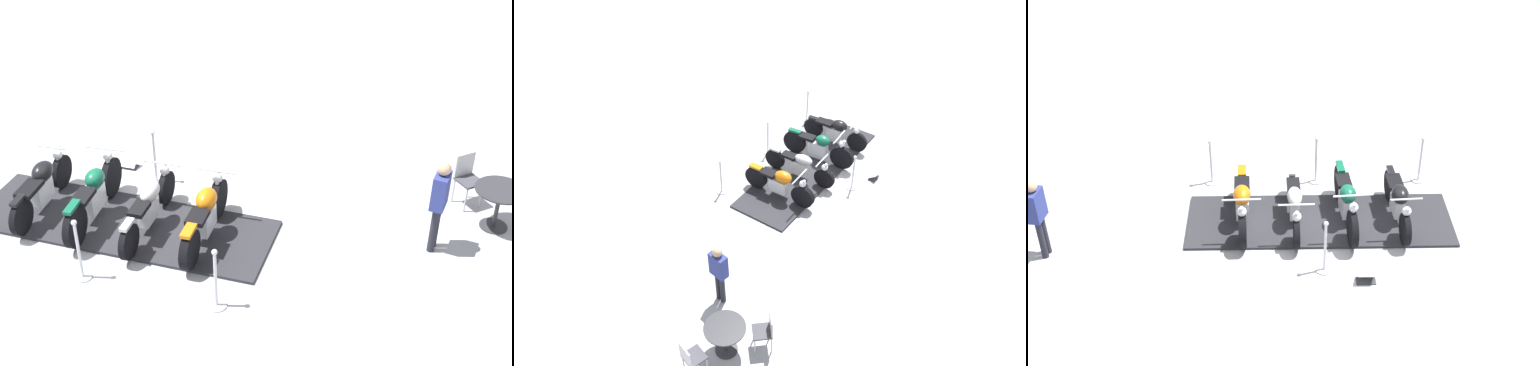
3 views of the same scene
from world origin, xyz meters
TOP-DOWN VIEW (x-y plane):
  - ground_plane at (0.00, 0.00)m, footprint 80.00×80.00m
  - display_platform at (0.00, 0.00)m, footprint 2.69×5.47m
  - motorcycle_copper at (-0.33, 1.48)m, footprint 2.13×0.81m
  - motorcycle_chrome at (-0.14, 0.49)m, footprint 2.20×0.78m
  - motorcycle_forest at (0.07, -0.50)m, footprint 2.21×0.90m
  - motorcycle_black at (0.26, -1.50)m, footprint 2.06×0.76m
  - stanchion_left_mid at (1.41, 0.28)m, footprint 0.30×0.30m
  - stanchion_right_mid at (-1.41, -0.28)m, footprint 0.31×0.31m
  - stanchion_left_front at (0.98, 2.46)m, footprint 0.31×0.31m
  - info_placard at (-1.59, -1.06)m, footprint 0.28×0.39m
  - cafe_table at (-2.99, 5.65)m, footprint 0.86×0.86m
  - cafe_chair_near_table at (-3.47, 4.99)m, footprint 0.56×0.56m
  - bystander_person at (-1.90, 4.88)m, footprint 0.41×0.24m

SIDE VIEW (x-z plane):
  - ground_plane at x=0.00m, z-range 0.00..0.00m
  - display_platform at x=0.00m, z-range 0.00..0.05m
  - info_placard at x=-1.59m, z-range -0.04..0.17m
  - stanchion_left_front at x=0.98m, z-range -0.18..0.89m
  - stanchion_right_mid at x=-1.41m, z-range -0.18..0.93m
  - stanchion_left_mid at x=1.41m, z-range -0.16..0.94m
  - motorcycle_chrome at x=-0.14m, z-range 0.05..0.94m
  - motorcycle_copper at x=-0.33m, z-range 0.03..1.00m
  - motorcycle_black at x=0.26m, z-range 0.06..0.98m
  - motorcycle_forest at x=0.07m, z-range 0.00..1.05m
  - cafe_chair_near_table at x=-3.47m, z-range 0.08..1.04m
  - cafe_table at x=-2.99m, z-range 0.20..0.97m
  - bystander_person at x=-1.90m, z-range 0.16..1.82m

